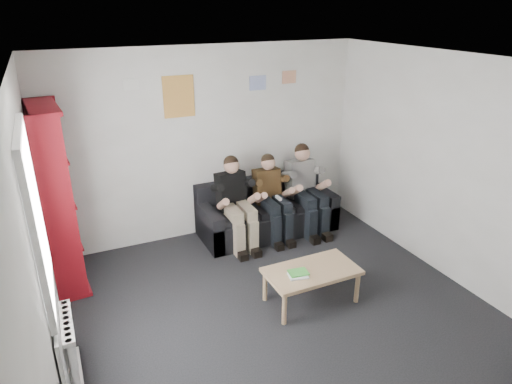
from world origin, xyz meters
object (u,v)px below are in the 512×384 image
person_middle (273,198)px  person_right (307,190)px  bookshelf (58,199)px  coffee_table (312,273)px  sofa (267,214)px  person_left (237,204)px

person_middle → person_right: 0.56m
bookshelf → person_middle: bearing=-4.6°
coffee_table → sofa: bearing=80.1°
sofa → person_middle: bearing=-90.0°
coffee_table → person_left: 1.65m
person_middle → person_right: bearing=1.5°
person_middle → person_left: bearing=-177.8°
bookshelf → person_right: 3.38m
bookshelf → coffee_table: (2.47, -1.64, -0.73)m
person_left → person_middle: 0.56m
bookshelf → person_middle: (2.79, -0.02, -0.49)m
sofa → person_left: bearing=-161.2°
sofa → person_left: size_ratio=1.58×
bookshelf → person_left: bearing=-4.8°
person_left → person_right: size_ratio=0.98×
person_middle → person_right: person_right is taller
person_left → person_right: bearing=-5.7°
person_left → person_right: (1.12, -0.00, 0.01)m
sofa → bookshelf: 2.91m
bookshelf → person_right: bookshelf is taller
sofa → coffee_table: bearing=-99.9°
sofa → person_left: (-0.56, -0.19, 0.35)m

